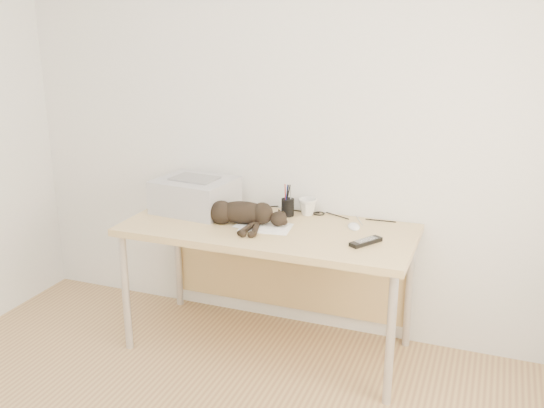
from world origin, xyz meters
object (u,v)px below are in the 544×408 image
at_px(desk, 273,244).
at_px(cat, 240,214).
at_px(printer, 195,195).
at_px(mouse, 354,224).
at_px(pen_cup, 288,207).
at_px(mug, 307,207).

height_order(desk, cat, cat).
xyz_separation_m(printer, mouse, (0.95, 0.03, -0.08)).
bearing_deg(mouse, pen_cup, 149.55).
distance_m(cat, mouse, 0.63).
xyz_separation_m(desk, cat, (-0.16, -0.10, 0.19)).
height_order(desk, mug, mug).
relative_size(mug, pen_cup, 0.56).
distance_m(printer, pen_cup, 0.56).
xyz_separation_m(cat, pen_cup, (0.20, 0.23, -0.01)).
bearing_deg(desk, cat, -149.56).
relative_size(cat, mug, 5.73).
relative_size(desk, printer, 3.45).
height_order(pen_cup, mouse, pen_cup).
xyz_separation_m(desk, mug, (0.14, 0.19, 0.18)).
height_order(mug, mouse, mug).
relative_size(mug, mouse, 0.93).
bearing_deg(pen_cup, desk, -104.79).
bearing_deg(cat, pen_cup, 41.82).
bearing_deg(printer, desk, -3.80).
bearing_deg(mug, mouse, -22.01).
height_order(desk, mouse, mouse).
bearing_deg(pen_cup, mouse, -9.72).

